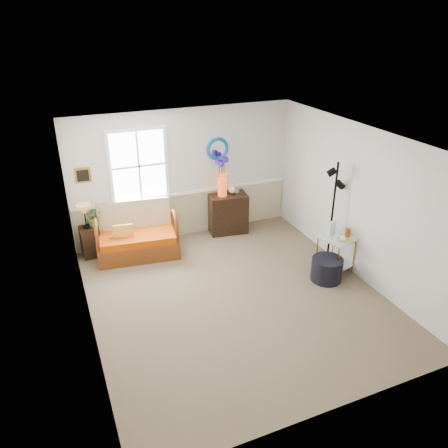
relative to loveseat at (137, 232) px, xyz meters
name	(u,v)px	position (x,y,z in m)	size (l,w,h in m)	color
floor	(235,297)	(1.14, -2.00, -0.49)	(4.50, 5.00, 0.01)	brown
ceiling	(237,140)	(1.14, -2.00, 2.11)	(4.50, 5.00, 0.01)	white
walls	(236,225)	(1.14, -2.00, 0.81)	(4.51, 5.01, 2.60)	silver
wainscot	(186,214)	(1.14, 0.48, -0.04)	(4.46, 0.02, 0.90)	tan
chair_rail	(186,193)	(1.14, 0.47, 0.43)	(4.46, 0.04, 0.06)	white
window	(139,166)	(0.24, 0.47, 1.11)	(1.14, 0.06, 1.44)	white
picture	(83,175)	(-0.78, 0.48, 1.06)	(0.28, 0.03, 0.28)	gold
mirror	(217,149)	(1.84, 0.48, 1.26)	(0.47, 0.47, 0.07)	#1377A3
loveseat	(137,232)	(0.00, 0.00, 0.00)	(1.49, 0.85, 0.97)	#6D3408
throw_pillow	(124,234)	(-0.25, -0.02, 0.01)	(0.36, 0.09, 0.36)	orange
lamp_stand	(91,242)	(-0.83, 0.30, -0.19)	(0.33, 0.33, 0.59)	#301D10
table_lamp	(85,216)	(-0.86, 0.30, 0.34)	(0.26, 0.26, 0.48)	#BB7436
potted_plant	(94,218)	(-0.70, 0.34, 0.26)	(0.35, 0.39, 0.30)	#406C2F
cabinet	(228,213)	(1.97, 0.26, -0.07)	(0.78, 0.50, 0.83)	#301D10
flower_vase	(222,177)	(1.84, 0.25, 0.75)	(0.24, 0.24, 0.80)	#D34113
side_table	(335,254)	(3.09, -1.96, -0.14)	(0.54, 0.54, 0.69)	#BC8C23
tabletop_items	(341,230)	(3.13, -1.96, 0.33)	(0.45, 0.45, 0.27)	silver
floor_lamp	(332,214)	(3.18, -1.62, 0.48)	(0.28, 0.28, 1.93)	black
ottoman	(327,269)	(2.80, -2.14, -0.28)	(0.53, 0.53, 0.41)	black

